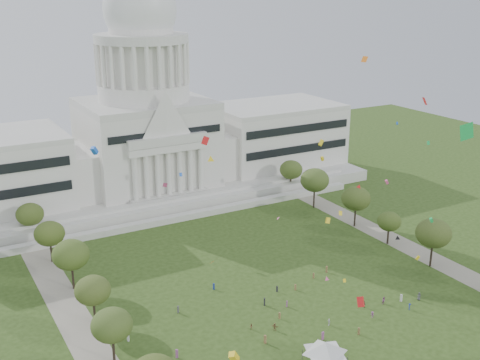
# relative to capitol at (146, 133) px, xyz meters

# --- Properties ---
(ground) EXTENTS (400.00, 400.00, 0.00)m
(ground) POSITION_rel_capitol_xyz_m (0.00, -113.59, -22.30)
(ground) COLOR #2C4416
(ground) RESTS_ON ground
(capitol) EXTENTS (160.00, 64.50, 91.30)m
(capitol) POSITION_rel_capitol_xyz_m (0.00, 0.00, 0.00)
(capitol) COLOR beige
(capitol) RESTS_ON ground
(path_left) EXTENTS (8.00, 160.00, 0.04)m
(path_left) POSITION_rel_capitol_xyz_m (-48.00, -83.59, -22.28)
(path_left) COLOR gray
(path_left) RESTS_ON ground
(path_right) EXTENTS (8.00, 160.00, 0.04)m
(path_right) POSITION_rel_capitol_xyz_m (48.00, -83.59, -22.28)
(path_right) COLOR gray
(path_right) RESTS_ON ground
(row_tree_l_2) EXTENTS (8.42, 8.42, 11.97)m
(row_tree_l_2) POSITION_rel_capitol_xyz_m (-45.04, -96.29, -13.79)
(row_tree_l_2) COLOR black
(row_tree_l_2) RESTS_ON ground
(row_tree_r_2) EXTENTS (9.55, 9.55, 13.58)m
(row_tree_r_2) POSITION_rel_capitol_xyz_m (44.17, -96.15, -12.64)
(row_tree_r_2) COLOR black
(row_tree_r_2) RESTS_ON ground
(row_tree_l_3) EXTENTS (8.12, 8.12, 11.55)m
(row_tree_l_3) POSITION_rel_capitol_xyz_m (-44.09, -79.67, -14.09)
(row_tree_l_3) COLOR black
(row_tree_l_3) RESTS_ON ground
(row_tree_r_3) EXTENTS (7.01, 7.01, 9.98)m
(row_tree_r_3) POSITION_rel_capitol_xyz_m (44.40, -79.10, -15.21)
(row_tree_r_3) COLOR black
(row_tree_r_3) RESTS_ON ground
(row_tree_l_4) EXTENTS (9.29, 9.29, 13.21)m
(row_tree_l_4) POSITION_rel_capitol_xyz_m (-44.08, -61.17, -12.90)
(row_tree_l_4) COLOR black
(row_tree_l_4) RESTS_ON ground
(row_tree_r_4) EXTENTS (9.19, 9.19, 13.06)m
(row_tree_r_4) POSITION_rel_capitol_xyz_m (44.76, -63.55, -13.01)
(row_tree_r_4) COLOR black
(row_tree_r_4) RESTS_ON ground
(row_tree_l_5) EXTENTS (8.33, 8.33, 11.85)m
(row_tree_l_5) POSITION_rel_capitol_xyz_m (-45.22, -42.58, -13.88)
(row_tree_l_5) COLOR black
(row_tree_l_5) RESTS_ON ground
(row_tree_r_5) EXTENTS (9.82, 9.82, 13.96)m
(row_tree_r_5) POSITION_rel_capitol_xyz_m (43.49, -43.40, -12.37)
(row_tree_r_5) COLOR black
(row_tree_r_5) RESTS_ON ground
(row_tree_l_6) EXTENTS (8.19, 8.19, 11.64)m
(row_tree_l_6) POSITION_rel_capitol_xyz_m (-46.87, -24.45, -14.02)
(row_tree_l_6) COLOR black
(row_tree_l_6) RESTS_ON ground
(row_tree_r_6) EXTENTS (8.42, 8.42, 11.97)m
(row_tree_r_6) POSITION_rel_capitol_xyz_m (45.96, -25.46, -13.79)
(row_tree_r_6) COLOR black
(row_tree_r_6) RESTS_ON ground
(event_tent) EXTENTS (12.24, 12.24, 5.37)m
(event_tent) POSITION_rel_capitol_xyz_m (-8.48, -118.27, -18.13)
(event_tent) COLOR #4C4C4C
(event_tent) RESTS_ON ground
(person_0) EXTENTS (1.15, 1.14, 2.01)m
(person_0) POSITION_rel_capitol_xyz_m (27.66, -108.31, -21.29)
(person_0) COLOR #4C4C51
(person_0) RESTS_ON ground
(person_2) EXTENTS (0.98, 0.69, 1.86)m
(person_2) POSITION_rel_capitol_xyz_m (18.96, -105.50, -21.37)
(person_2) COLOR #994C8C
(person_2) RESTS_ON ground
(person_3) EXTENTS (0.83, 1.11, 1.53)m
(person_3) POSITION_rel_capitol_xyz_m (12.31, -108.93, -21.53)
(person_3) COLOR #994C8C
(person_3) RESTS_ON ground
(person_4) EXTENTS (0.64, 1.03, 1.67)m
(person_4) POSITION_rel_capitol_xyz_m (1.54, -106.66, -21.46)
(person_4) COLOR silver
(person_4) RESTS_ON ground
(person_5) EXTENTS (1.49, 1.69, 1.76)m
(person_5) POSITION_rel_capitol_xyz_m (-10.27, -102.44, -21.42)
(person_5) COLOR olive
(person_5) RESTS_ON ground
(person_8) EXTENTS (0.82, 0.69, 1.44)m
(person_8) POSITION_rel_capitol_xyz_m (-14.62, -99.50, -21.57)
(person_8) COLOR olive
(person_8) RESTS_ON ground
(person_9) EXTENTS (1.11, 1.19, 1.67)m
(person_9) POSITION_rel_capitol_xyz_m (22.31, -110.59, -21.46)
(person_9) COLOR navy
(person_9) RESTS_ON ground
(person_10) EXTENTS (0.57, 0.97, 1.60)m
(person_10) POSITION_rel_capitol_xyz_m (13.74, -104.40, -21.50)
(person_10) COLOR #26262B
(person_10) RESTS_ON ground
(distant_crowd) EXTENTS (64.18, 40.29, 1.94)m
(distant_crowd) POSITION_rel_capitol_xyz_m (-13.31, -100.73, -21.41)
(distant_crowd) COLOR #994C8C
(distant_crowd) RESTS_ON ground
(kite_swarm) EXTENTS (95.83, 103.88, 53.90)m
(kite_swarm) POSITION_rel_capitol_xyz_m (0.70, -107.05, 7.38)
(kite_swarm) COLOR blue
(kite_swarm) RESTS_ON ground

